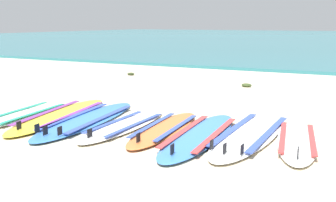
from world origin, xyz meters
TOP-DOWN VIEW (x-y plane):
  - ground_plane at (0.00, 0.00)m, footprint 80.00×80.00m
  - sea at (0.00, 36.89)m, footprint 80.00×60.00m
  - surfboard_0 at (-2.49, -0.48)m, footprint 0.69×2.12m
  - surfboard_1 at (-1.95, -0.26)m, footprint 1.00×2.63m
  - surfboard_2 at (-1.39, -0.30)m, footprint 0.86×2.62m
  - surfboard_3 at (-0.70, -0.36)m, footprint 0.57×2.01m
  - surfboard_4 at (-0.11, -0.26)m, footprint 0.59×2.04m
  - surfboard_5 at (0.44, -0.33)m, footprint 0.66×2.40m
  - surfboard_6 at (1.02, 0.02)m, footprint 0.78×2.62m
  - surfboard_7 at (1.62, -0.05)m, footprint 0.73×1.97m
  - seaweed_clump_near_shoreline at (-3.52, 4.50)m, footprint 0.21×0.17m
  - seaweed_clump_mid_sand at (-0.02, 3.91)m, footprint 0.24×0.19m

SIDE VIEW (x-z plane):
  - ground_plane at x=0.00m, z-range 0.00..0.00m
  - surfboard_1 at x=-1.95m, z-range -0.05..0.13m
  - surfboard_5 at x=0.44m, z-range -0.05..0.13m
  - surfboard_0 at x=-2.49m, z-range -0.05..0.13m
  - surfboard_4 at x=-0.11m, z-range -0.05..0.13m
  - surfboard_3 at x=-0.70m, z-range -0.05..0.13m
  - surfboard_7 at x=1.62m, z-range -0.05..0.13m
  - surfboard_6 at x=1.02m, z-range -0.05..0.13m
  - surfboard_2 at x=-1.39m, z-range -0.05..0.13m
  - seaweed_clump_near_shoreline at x=-3.52m, z-range 0.00..0.07m
  - seaweed_clump_mid_sand at x=-0.02m, z-range 0.00..0.08m
  - sea at x=0.00m, z-range 0.00..0.10m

